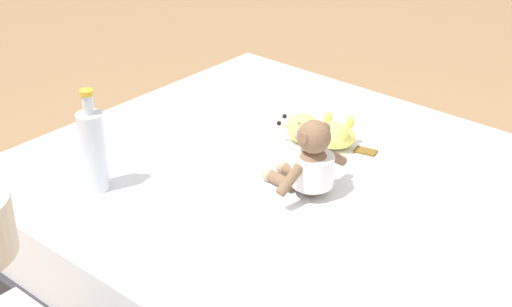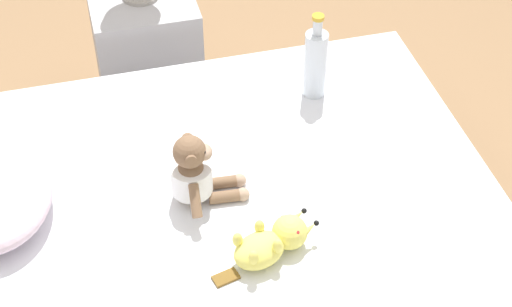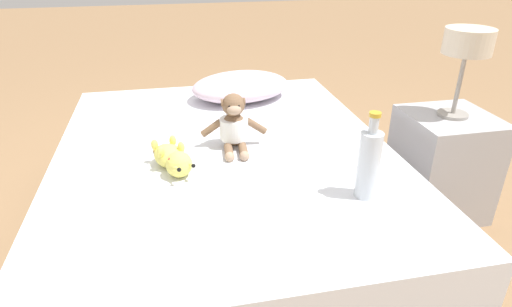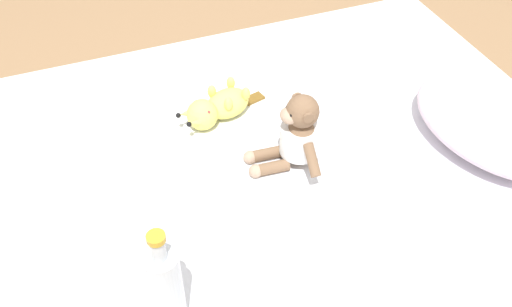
{
  "view_description": "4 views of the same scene",
  "coord_description": "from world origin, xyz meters",
  "px_view_note": "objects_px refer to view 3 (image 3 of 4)",
  "views": [
    {
      "loc": [
        1.57,
        1.13,
        1.6
      ],
      "look_at": [
        0.04,
        -0.2,
        0.52
      ],
      "focal_mm": 53.3,
      "sensor_mm": 36.0,
      "label": 1
    },
    {
      "loc": [
        -1.6,
        0.26,
        2.2
      ],
      "look_at": [
        0.09,
        -0.18,
        0.56
      ],
      "focal_mm": 56.68,
      "sensor_mm": 36.0,
      "label": 2
    },
    {
      "loc": [
        -0.21,
        -1.66,
        1.28
      ],
      "look_at": [
        0.09,
        -0.23,
        0.54
      ],
      "focal_mm": 30.44,
      "sensor_mm": 36.0,
      "label": 3
    },
    {
      "loc": [
        1.15,
        -0.54,
        1.66
      ],
      "look_at": [
        0.08,
        -0.13,
        0.57
      ],
      "focal_mm": 40.03,
      "sensor_mm": 36.0,
      "label": 4
    }
  ],
  "objects_px": {
    "bedside_lamp": "(467,46)",
    "bed": "(226,195)",
    "plush_yellow_creature": "(173,159)",
    "glass_bottle": "(369,163)",
    "nightstand": "(442,164)",
    "plush_monkey": "(234,126)",
    "pillow": "(241,86)"
  },
  "relations": [
    {
      "from": "plush_monkey",
      "to": "glass_bottle",
      "type": "relative_size",
      "value": 0.92
    },
    {
      "from": "glass_bottle",
      "to": "bedside_lamp",
      "type": "relative_size",
      "value": 0.77
    },
    {
      "from": "plush_yellow_creature",
      "to": "glass_bottle",
      "type": "height_order",
      "value": "glass_bottle"
    },
    {
      "from": "bed",
      "to": "glass_bottle",
      "type": "height_order",
      "value": "glass_bottle"
    },
    {
      "from": "glass_bottle",
      "to": "pillow",
      "type": "bearing_deg",
      "value": 102.89
    },
    {
      "from": "bed",
      "to": "bedside_lamp",
      "type": "xyz_separation_m",
      "value": [
        1.09,
        0.01,
        0.62
      ]
    },
    {
      "from": "bedside_lamp",
      "to": "bed",
      "type": "bearing_deg",
      "value": -179.35
    },
    {
      "from": "bed",
      "to": "plush_monkey",
      "type": "relative_size",
      "value": 6.34
    },
    {
      "from": "plush_monkey",
      "to": "nightstand",
      "type": "bearing_deg",
      "value": 0.17
    },
    {
      "from": "plush_monkey",
      "to": "plush_yellow_creature",
      "type": "xyz_separation_m",
      "value": [
        -0.26,
        -0.16,
        -0.05
      ]
    },
    {
      "from": "glass_bottle",
      "to": "bedside_lamp",
      "type": "xyz_separation_m",
      "value": [
        0.66,
        0.49,
        0.25
      ]
    },
    {
      "from": "plush_monkey",
      "to": "nightstand",
      "type": "relative_size",
      "value": 0.55
    },
    {
      "from": "bed",
      "to": "plush_yellow_creature",
      "type": "xyz_separation_m",
      "value": [
        -0.22,
        -0.15,
        0.28
      ]
    },
    {
      "from": "plush_yellow_creature",
      "to": "nightstand",
      "type": "height_order",
      "value": "plush_yellow_creature"
    },
    {
      "from": "bed",
      "to": "plush_monkey",
      "type": "distance_m",
      "value": 0.34
    },
    {
      "from": "nightstand",
      "to": "bedside_lamp",
      "type": "xyz_separation_m",
      "value": [
        0.0,
        0.0,
        0.59
      ]
    },
    {
      "from": "glass_bottle",
      "to": "nightstand",
      "type": "bearing_deg",
      "value": 36.61
    },
    {
      "from": "plush_monkey",
      "to": "bedside_lamp",
      "type": "relative_size",
      "value": 0.71
    },
    {
      "from": "bed",
      "to": "plush_yellow_creature",
      "type": "bearing_deg",
      "value": -145.51
    },
    {
      "from": "bedside_lamp",
      "to": "glass_bottle",
      "type": "bearing_deg",
      "value": -143.39
    },
    {
      "from": "bedside_lamp",
      "to": "pillow",
      "type": "bearing_deg",
      "value": 146.36
    },
    {
      "from": "plush_monkey",
      "to": "nightstand",
      "type": "height_order",
      "value": "plush_monkey"
    },
    {
      "from": "bed",
      "to": "glass_bottle",
      "type": "bearing_deg",
      "value": -47.92
    },
    {
      "from": "plush_yellow_creature",
      "to": "pillow",
      "type": "bearing_deg",
      "value": 62.54
    },
    {
      "from": "plush_monkey",
      "to": "plush_yellow_creature",
      "type": "distance_m",
      "value": 0.31
    },
    {
      "from": "pillow",
      "to": "plush_monkey",
      "type": "xyz_separation_m",
      "value": [
        -0.13,
        -0.61,
        0.03
      ]
    },
    {
      "from": "pillow",
      "to": "bedside_lamp",
      "type": "relative_size",
      "value": 1.53
    },
    {
      "from": "pillow",
      "to": "glass_bottle",
      "type": "relative_size",
      "value": 1.98
    },
    {
      "from": "bed",
      "to": "plush_yellow_creature",
      "type": "height_order",
      "value": "plush_yellow_creature"
    },
    {
      "from": "plush_monkey",
      "to": "pillow",
      "type": "bearing_deg",
      "value": 77.58
    },
    {
      "from": "pillow",
      "to": "plush_yellow_creature",
      "type": "bearing_deg",
      "value": -117.46
    },
    {
      "from": "pillow",
      "to": "glass_bottle",
      "type": "xyz_separation_m",
      "value": [
        0.25,
        -1.09,
        0.06
      ]
    }
  ]
}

